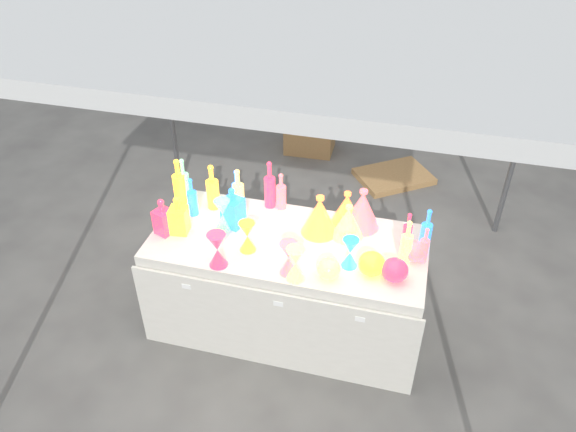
% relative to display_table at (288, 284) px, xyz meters
% --- Properties ---
extents(ground, '(80.00, 80.00, 0.00)m').
position_rel_display_table_xyz_m(ground, '(-0.00, 0.01, -0.37)').
color(ground, slate).
rests_on(ground, ground).
extents(display_table, '(1.84, 0.83, 0.75)m').
position_rel_display_table_xyz_m(display_table, '(0.00, 0.00, 0.00)').
color(display_table, silver).
rests_on(display_table, ground).
extents(cardboard_box_closed, '(0.52, 0.38, 0.37)m').
position_rel_display_table_xyz_m(cardboard_box_closed, '(-0.40, 2.49, -0.19)').
color(cardboard_box_closed, '#B28450').
rests_on(cardboard_box_closed, ground).
extents(cardboard_box_flat, '(0.86, 0.81, 0.06)m').
position_rel_display_table_xyz_m(cardboard_box_flat, '(0.54, 2.13, -0.34)').
color(cardboard_box_flat, '#B28450').
rests_on(cardboard_box_flat, ground).
extents(bottle_0, '(0.11, 0.11, 0.35)m').
position_rel_display_table_xyz_m(bottle_0, '(-0.85, 0.25, 0.55)').
color(bottle_0, red).
rests_on(bottle_0, display_table).
extents(bottle_1, '(0.09, 0.09, 0.31)m').
position_rel_display_table_xyz_m(bottle_1, '(-0.44, 0.28, 0.53)').
color(bottle_1, '#198A3C').
rests_on(bottle_1, display_table).
extents(bottle_2, '(0.10, 0.10, 0.36)m').
position_rel_display_table_xyz_m(bottle_2, '(-0.22, 0.36, 0.56)').
color(bottle_2, '#D04415').
rests_on(bottle_2, display_table).
extents(bottle_3, '(0.09, 0.09, 0.28)m').
position_rel_display_table_xyz_m(bottle_3, '(-0.14, 0.36, 0.52)').
color(bottle_3, '#2520BB').
rests_on(bottle_3, display_table).
extents(bottle_4, '(0.10, 0.10, 0.33)m').
position_rel_display_table_xyz_m(bottle_4, '(-0.42, 0.25, 0.54)').
color(bottle_4, '#179282').
rests_on(bottle_4, display_table).
extents(bottle_5, '(0.09, 0.09, 0.34)m').
position_rel_display_table_xyz_m(bottle_5, '(-0.83, 0.28, 0.55)').
color(bottle_5, '#C12690').
rests_on(bottle_5, display_table).
extents(bottle_6, '(0.09, 0.09, 0.34)m').
position_rel_display_table_xyz_m(bottle_6, '(-0.60, 0.24, 0.55)').
color(bottle_6, red).
rests_on(bottle_6, display_table).
extents(bottle_7, '(0.08, 0.08, 0.29)m').
position_rel_display_table_xyz_m(bottle_7, '(-0.71, 0.13, 0.52)').
color(bottle_7, '#198A3C').
rests_on(bottle_7, display_table).
extents(decanter_0, '(0.13, 0.13, 0.28)m').
position_rel_display_table_xyz_m(decanter_0, '(-0.72, -0.08, 0.51)').
color(decanter_0, red).
rests_on(decanter_0, display_table).
extents(decanter_1, '(0.14, 0.14, 0.26)m').
position_rel_display_table_xyz_m(decanter_1, '(-0.81, -0.11, 0.51)').
color(decanter_1, '#D04415').
rests_on(decanter_1, display_table).
extents(decanter_2, '(0.16, 0.16, 0.30)m').
position_rel_display_table_xyz_m(decanter_2, '(-0.40, 0.08, 0.52)').
color(decanter_2, '#198A3C').
rests_on(decanter_2, display_table).
extents(hourglass_0, '(0.14, 0.14, 0.23)m').
position_rel_display_table_xyz_m(hourglass_0, '(-0.36, -0.33, 0.49)').
color(hourglass_0, '#D04415').
rests_on(hourglass_0, display_table).
extents(hourglass_1, '(0.15, 0.15, 0.22)m').
position_rel_display_table_xyz_m(hourglass_1, '(0.08, -0.29, 0.49)').
color(hourglass_1, '#2520BB').
rests_on(hourglass_1, display_table).
extents(hourglass_2, '(0.14, 0.14, 0.22)m').
position_rel_display_table_xyz_m(hourglass_2, '(0.13, -0.33, 0.49)').
color(hourglass_2, '#179282').
rests_on(hourglass_2, display_table).
extents(hourglass_3, '(0.12, 0.12, 0.22)m').
position_rel_display_table_xyz_m(hourglass_3, '(-0.45, 0.03, 0.49)').
color(hourglass_3, '#C12690').
rests_on(hourglass_3, display_table).
extents(hourglass_4, '(0.12, 0.12, 0.21)m').
position_rel_display_table_xyz_m(hourglass_4, '(-0.23, -0.14, 0.48)').
color(hourglass_4, red).
rests_on(hourglass_4, display_table).
extents(hourglass_5, '(0.13, 0.13, 0.21)m').
position_rel_display_table_xyz_m(hourglass_5, '(0.43, -0.13, 0.48)').
color(hourglass_5, '#198A3C').
rests_on(hourglass_5, display_table).
extents(globe_0, '(0.19, 0.19, 0.13)m').
position_rel_display_table_xyz_m(globe_0, '(0.56, -0.17, 0.44)').
color(globe_0, red).
rests_on(globe_0, display_table).
extents(globe_1, '(0.17, 0.17, 0.12)m').
position_rel_display_table_xyz_m(globe_1, '(0.32, -0.26, 0.44)').
color(globe_1, '#179282').
rests_on(globe_1, display_table).
extents(globe_2, '(0.20, 0.20, 0.13)m').
position_rel_display_table_xyz_m(globe_2, '(0.71, -0.19, 0.44)').
color(globe_2, '#D04415').
rests_on(globe_2, display_table).
extents(globe_3, '(0.16, 0.16, 0.12)m').
position_rel_display_table_xyz_m(globe_3, '(0.80, 0.03, 0.43)').
color(globe_3, '#2520BB').
rests_on(globe_3, display_table).
extents(lampshade_0, '(0.32, 0.32, 0.28)m').
position_rel_display_table_xyz_m(lampshade_0, '(0.17, 0.15, 0.52)').
color(lampshade_0, yellow).
rests_on(lampshade_0, display_table).
extents(lampshade_1, '(0.22, 0.22, 0.25)m').
position_rel_display_table_xyz_m(lampshade_1, '(0.33, 0.29, 0.50)').
color(lampshade_1, yellow).
rests_on(lampshade_1, display_table).
extents(lampshade_2, '(0.25, 0.25, 0.29)m').
position_rel_display_table_xyz_m(lampshade_2, '(0.43, 0.29, 0.52)').
color(lampshade_2, '#2520BB').
rests_on(lampshade_2, display_table).
extents(lampshade_3, '(0.26, 0.26, 0.24)m').
position_rel_display_table_xyz_m(lampshade_3, '(0.36, 0.16, 0.50)').
color(lampshade_3, '#179282').
rests_on(lampshade_3, display_table).
extents(bottle_8, '(0.09, 0.09, 0.32)m').
position_rel_display_table_xyz_m(bottle_8, '(0.86, 0.14, 0.53)').
color(bottle_8, '#198A3C').
rests_on(bottle_8, display_table).
extents(bottle_9, '(0.08, 0.08, 0.27)m').
position_rel_display_table_xyz_m(bottle_9, '(0.74, 0.14, 0.51)').
color(bottle_9, '#D04415').
rests_on(bottle_9, display_table).
extents(bottle_10, '(0.07, 0.07, 0.25)m').
position_rel_display_table_xyz_m(bottle_10, '(0.86, 0.03, 0.50)').
color(bottle_10, '#2520BB').
rests_on(bottle_10, display_table).
extents(bottle_11, '(0.08, 0.08, 0.31)m').
position_rel_display_table_xyz_m(bottle_11, '(0.75, -0.01, 0.53)').
color(bottle_11, '#179282').
rests_on(bottle_11, display_table).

